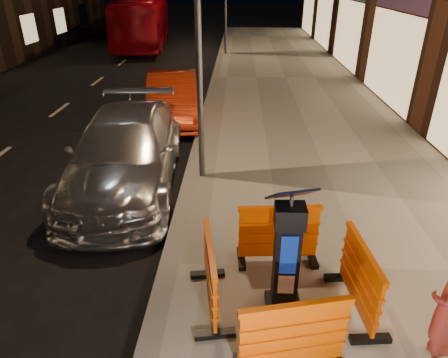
{
  "coord_description": "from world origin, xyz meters",
  "views": [
    {
      "loc": [
        1.01,
        -4.77,
        4.08
      ],
      "look_at": [
        0.8,
        1.0,
        1.1
      ],
      "focal_mm": 32.0,
      "sensor_mm": 36.0,
      "label": 1
    }
  ],
  "objects_px": {
    "parking_kiosk": "(287,253)",
    "car_silver": "(129,183)",
    "barrier_front": "(293,338)",
    "barrier_back": "(278,234)",
    "car_red": "(174,119)",
    "bus_doubledecker": "(145,46)",
    "barrier_bldgside": "(360,279)",
    "barrier_kerbside": "(210,275)"
  },
  "relations": [
    {
      "from": "barrier_kerbside",
      "to": "car_red",
      "type": "xyz_separation_m",
      "value": [
        -1.7,
        8.01,
        -0.63
      ]
    },
    {
      "from": "car_red",
      "to": "barrier_kerbside",
      "type": "bearing_deg",
      "value": -85.91
    },
    {
      "from": "barrier_back",
      "to": "car_red",
      "type": "bearing_deg",
      "value": 106.49
    },
    {
      "from": "barrier_back",
      "to": "barrier_kerbside",
      "type": "height_order",
      "value": "same"
    },
    {
      "from": "parking_kiosk",
      "to": "bus_doubledecker",
      "type": "height_order",
      "value": "parking_kiosk"
    },
    {
      "from": "bus_doubledecker",
      "to": "barrier_back",
      "type": "bearing_deg",
      "value": -79.04
    },
    {
      "from": "barrier_back",
      "to": "bus_doubledecker",
      "type": "distance_m",
      "value": 22.31
    },
    {
      "from": "car_silver",
      "to": "barrier_kerbside",
      "type": "bearing_deg",
      "value": -65.43
    },
    {
      "from": "parking_kiosk",
      "to": "barrier_bldgside",
      "type": "xyz_separation_m",
      "value": [
        0.95,
        0.0,
        -0.38
      ]
    },
    {
      "from": "car_red",
      "to": "barrier_bldgside",
      "type": "bearing_deg",
      "value": -73.69
    },
    {
      "from": "barrier_front",
      "to": "barrier_back",
      "type": "bearing_deg",
      "value": 77.91
    },
    {
      "from": "barrier_bldgside",
      "to": "barrier_front",
      "type": "bearing_deg",
      "value": 129.91
    },
    {
      "from": "barrier_front",
      "to": "car_red",
      "type": "height_order",
      "value": "barrier_front"
    },
    {
      "from": "car_red",
      "to": "parking_kiosk",
      "type": "bearing_deg",
      "value": -79.58
    },
    {
      "from": "parking_kiosk",
      "to": "barrier_front",
      "type": "height_order",
      "value": "parking_kiosk"
    },
    {
      "from": "barrier_back",
      "to": "barrier_kerbside",
      "type": "relative_size",
      "value": 1.0
    },
    {
      "from": "barrier_kerbside",
      "to": "parking_kiosk",
      "type": "bearing_deg",
      "value": -99.09
    },
    {
      "from": "barrier_bldgside",
      "to": "car_red",
      "type": "distance_m",
      "value": 8.81
    },
    {
      "from": "car_silver",
      "to": "car_red",
      "type": "relative_size",
      "value": 1.23
    },
    {
      "from": "parking_kiosk",
      "to": "barrier_bldgside",
      "type": "relative_size",
      "value": 1.4
    },
    {
      "from": "barrier_front",
      "to": "barrier_kerbside",
      "type": "height_order",
      "value": "same"
    },
    {
      "from": "parking_kiosk",
      "to": "car_red",
      "type": "bearing_deg",
      "value": 101.22
    },
    {
      "from": "car_silver",
      "to": "car_red",
      "type": "bearing_deg",
      "value": 81.02
    },
    {
      "from": "barrier_front",
      "to": "barrier_bldgside",
      "type": "relative_size",
      "value": 1.0
    },
    {
      "from": "parking_kiosk",
      "to": "car_silver",
      "type": "distance_m",
      "value": 4.82
    },
    {
      "from": "parking_kiosk",
      "to": "car_red",
      "type": "distance_m",
      "value": 8.5
    },
    {
      "from": "bus_doubledecker",
      "to": "barrier_kerbside",
      "type": "bearing_deg",
      "value": -82.01
    },
    {
      "from": "barrier_front",
      "to": "barrier_bldgside",
      "type": "distance_m",
      "value": 1.34
    },
    {
      "from": "car_silver",
      "to": "car_red",
      "type": "xyz_separation_m",
      "value": [
        0.33,
        4.37,
        0.0
      ]
    },
    {
      "from": "barrier_back",
      "to": "bus_doubledecker",
      "type": "bearing_deg",
      "value": 103.17
    },
    {
      "from": "car_silver",
      "to": "bus_doubledecker",
      "type": "relative_size",
      "value": 0.49
    },
    {
      "from": "barrier_back",
      "to": "car_silver",
      "type": "bearing_deg",
      "value": 133.86
    },
    {
      "from": "barrier_front",
      "to": "barrier_back",
      "type": "distance_m",
      "value": 1.9
    },
    {
      "from": "barrier_bldgside",
      "to": "car_silver",
      "type": "relative_size",
      "value": 0.24
    },
    {
      "from": "barrier_back",
      "to": "bus_doubledecker",
      "type": "relative_size",
      "value": 0.12
    },
    {
      "from": "barrier_bldgside",
      "to": "car_silver",
      "type": "bearing_deg",
      "value": 42.12
    },
    {
      "from": "parking_kiosk",
      "to": "car_red",
      "type": "height_order",
      "value": "parking_kiosk"
    },
    {
      "from": "barrier_kerbside",
      "to": "barrier_back",
      "type": "bearing_deg",
      "value": -54.09
    },
    {
      "from": "barrier_back",
      "to": "barrier_bldgside",
      "type": "xyz_separation_m",
      "value": [
        0.95,
        -0.95,
        0.0
      ]
    },
    {
      "from": "barrier_front",
      "to": "barrier_bldgside",
      "type": "bearing_deg",
      "value": 32.91
    },
    {
      "from": "barrier_bldgside",
      "to": "bus_doubledecker",
      "type": "height_order",
      "value": "bus_doubledecker"
    },
    {
      "from": "barrier_kerbside",
      "to": "barrier_bldgside",
      "type": "bearing_deg",
      "value": -99.09
    }
  ]
}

